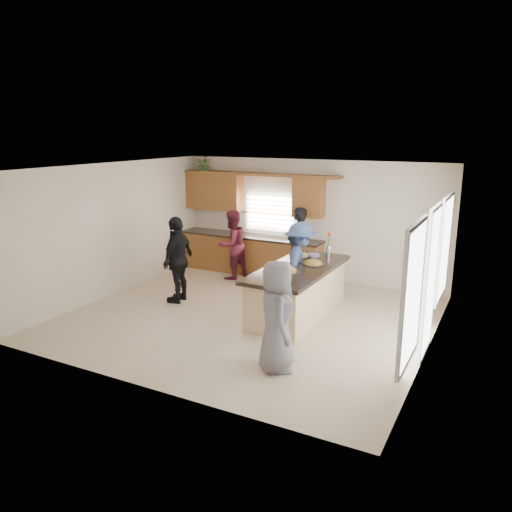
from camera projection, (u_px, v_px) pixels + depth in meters
The scene contains 18 objects.
floor at pixel (248, 317), 9.45m from camera, with size 6.50×6.50×0.00m, color beige.
room_shell at pixel (248, 218), 8.99m from camera, with size 6.52×6.02×2.81m.
back_cabinetry at pixel (249, 236), 12.24m from camera, with size 4.08×0.66×2.46m.
right_wall_glazing at pixel (430, 273), 7.56m from camera, with size 0.06×4.00×2.25m.
island at pixel (298, 292), 9.46m from camera, with size 1.18×2.71×0.95m.
platter_front at pixel (284, 271), 8.98m from camera, with size 0.48×0.48×0.20m.
platter_mid at pixel (313, 264), 9.48m from camera, with size 0.39×0.39×0.16m.
platter_back at pixel (300, 256), 10.08m from camera, with size 0.38×0.38×0.16m.
salad_bowl at pixel (276, 275), 8.53m from camera, with size 0.32×0.32×0.13m.
clear_cup at pixel (289, 281), 8.32m from camera, with size 0.08×0.08×0.09m, color white.
plate_stack at pixel (314, 255), 10.13m from camera, with size 0.23×0.23×0.06m, color #A486C3.
flower_vase at pixel (329, 242), 10.28m from camera, with size 0.14×0.14×0.45m.
potted_plant at pixel (205, 164), 12.48m from camera, with size 0.40×0.34×0.44m, color #386A2A.
woman_left_back at pixel (298, 246), 11.39m from camera, with size 0.64×0.42×1.76m, color black.
woman_left_mid at pixel (232, 245), 11.76m from camera, with size 0.80×0.62×1.64m, color maroon.
woman_left_front at pixel (178, 260), 10.14m from camera, with size 1.04×0.43×1.78m, color black.
woman_right_back at pixel (300, 265), 9.79m from camera, with size 1.11×0.64×1.72m, color #394E7D.
woman_right_front at pixel (277, 316), 7.20m from camera, with size 0.81×0.53×1.66m, color slate.
Camera 1 is at (4.25, -7.80, 3.43)m, focal length 35.00 mm.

